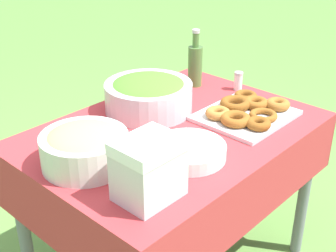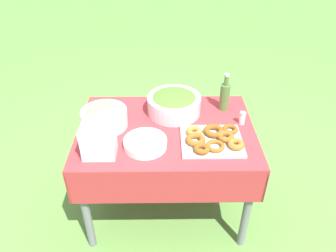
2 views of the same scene
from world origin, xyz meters
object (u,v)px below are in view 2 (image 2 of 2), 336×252
(salad_bowl, at_px, (174,103))
(pasta_bowl, at_px, (104,116))
(olive_oil_bottle, at_px, (225,96))
(cooler_box, at_px, (99,140))
(donut_platter, at_px, (212,139))
(plate_stack, at_px, (145,143))

(salad_bowl, distance_m, pasta_bowl, 0.46)
(olive_oil_bottle, distance_m, cooler_box, 0.90)
(donut_platter, bearing_deg, plate_stack, 5.32)
(pasta_bowl, height_order, olive_oil_bottle, olive_oil_bottle)
(cooler_box, bearing_deg, olive_oil_bottle, -148.60)
(salad_bowl, distance_m, donut_platter, 0.40)
(pasta_bowl, distance_m, cooler_box, 0.28)
(pasta_bowl, height_order, plate_stack, pasta_bowl)
(salad_bowl, relative_size, donut_platter, 0.94)
(salad_bowl, height_order, donut_platter, salad_bowl)
(plate_stack, distance_m, olive_oil_bottle, 0.66)
(donut_platter, bearing_deg, olive_oil_bottle, -108.16)
(pasta_bowl, bearing_deg, salad_bowl, -161.41)
(pasta_bowl, relative_size, plate_stack, 1.14)
(cooler_box, bearing_deg, donut_platter, -171.28)
(donut_platter, height_order, cooler_box, cooler_box)
(donut_platter, xyz_separation_m, plate_stack, (0.39, 0.04, 0.00))
(salad_bowl, height_order, plate_stack, salad_bowl)
(pasta_bowl, xyz_separation_m, donut_platter, (-0.66, 0.18, -0.05))
(pasta_bowl, distance_m, donut_platter, 0.68)
(donut_platter, bearing_deg, pasta_bowl, -15.35)
(salad_bowl, relative_size, plate_stack, 1.40)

